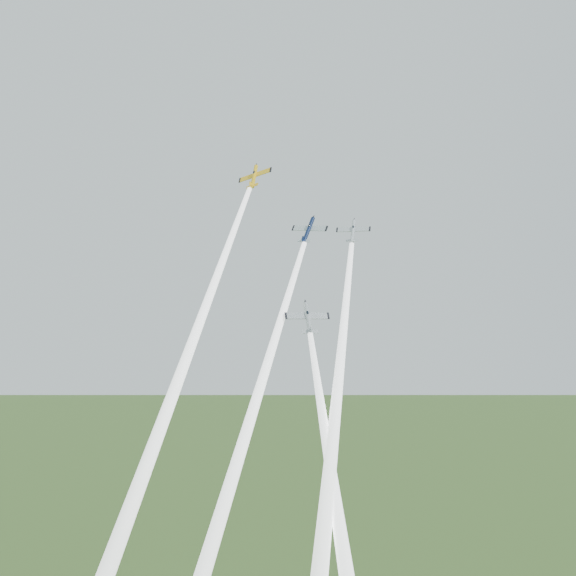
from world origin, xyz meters
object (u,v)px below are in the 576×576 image
(plane_silver_low, at_px, (308,318))
(plane_yellow, at_px, (254,176))
(plane_navy, at_px, (308,230))
(plane_silver_right, at_px, (353,231))

(plane_silver_low, bearing_deg, plane_yellow, 113.78)
(plane_navy, relative_size, plane_silver_right, 1.13)
(plane_navy, relative_size, plane_silver_low, 0.93)
(plane_yellow, distance_m, plane_navy, 15.87)
(plane_navy, height_order, plane_silver_low, plane_navy)
(plane_silver_low, bearing_deg, plane_navy, 75.48)
(plane_silver_right, bearing_deg, plane_yellow, -179.05)
(plane_yellow, xyz_separation_m, plane_navy, (10.74, -3.46, -11.16))
(plane_yellow, bearing_deg, plane_navy, 6.59)
(plane_navy, height_order, plane_silver_right, plane_navy)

